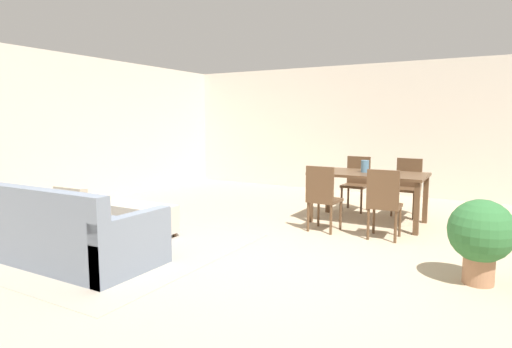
# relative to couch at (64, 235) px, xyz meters

# --- Properties ---
(ground_plane) EXTENTS (10.80, 10.80, 0.00)m
(ground_plane) POSITION_rel_couch_xyz_m (1.90, 1.13, -0.29)
(ground_plane) COLOR tan
(wall_back) EXTENTS (9.00, 0.12, 2.70)m
(wall_back) POSITION_rel_couch_xyz_m (1.90, 6.13, 1.06)
(wall_back) COLOR beige
(wall_back) RESTS_ON ground_plane
(wall_left) EXTENTS (0.12, 11.00, 2.70)m
(wall_left) POSITION_rel_couch_xyz_m (-2.60, 1.63, 1.06)
(wall_left) COLOR beige
(wall_left) RESTS_ON ground_plane
(area_rug) EXTENTS (3.00, 2.80, 0.01)m
(area_rug) POSITION_rel_couch_xyz_m (-0.04, 0.61, -0.29)
(area_rug) COLOR gray
(area_rug) RESTS_ON ground_plane
(couch) EXTENTS (2.13, 0.97, 0.86)m
(couch) POSITION_rel_couch_xyz_m (0.00, 0.00, 0.00)
(couch) COLOR slate
(couch) RESTS_ON ground_plane
(ottoman_table) EXTENTS (1.12, 0.47, 0.42)m
(ottoman_table) POSITION_rel_couch_xyz_m (-0.09, 1.16, -0.05)
(ottoman_table) COLOR #B7AD9E
(ottoman_table) RESTS_ON ground_plane
(dining_table) EXTENTS (1.65, 0.91, 0.76)m
(dining_table) POSITION_rel_couch_xyz_m (2.43, 3.41, 0.38)
(dining_table) COLOR #513823
(dining_table) RESTS_ON ground_plane
(dining_chair_near_left) EXTENTS (0.42, 0.42, 0.92)m
(dining_chair_near_left) POSITION_rel_couch_xyz_m (2.02, 2.56, 0.23)
(dining_chair_near_left) COLOR #513823
(dining_chair_near_left) RESTS_ON ground_plane
(dining_chair_near_right) EXTENTS (0.42, 0.42, 0.92)m
(dining_chair_near_right) POSITION_rel_couch_xyz_m (2.86, 2.56, 0.23)
(dining_chair_near_right) COLOR #513823
(dining_chair_near_right) RESTS_ON ground_plane
(dining_chair_far_left) EXTENTS (0.41, 0.41, 0.92)m
(dining_chair_far_left) POSITION_rel_couch_xyz_m (2.01, 4.23, 0.23)
(dining_chair_far_left) COLOR #513823
(dining_chair_far_left) RESTS_ON ground_plane
(dining_chair_far_right) EXTENTS (0.42, 0.42, 0.92)m
(dining_chair_far_right) POSITION_rel_couch_xyz_m (2.84, 4.26, 0.23)
(dining_chair_far_right) COLOR #513823
(dining_chair_far_right) RESTS_ON ground_plane
(vase_centerpiece) EXTENTS (0.12, 0.12, 0.18)m
(vase_centerpiece) POSITION_rel_couch_xyz_m (2.37, 3.43, 0.56)
(vase_centerpiece) COLOR slate
(vase_centerpiece) RESTS_ON dining_table
(potted_plant) EXTENTS (0.59, 0.59, 0.81)m
(potted_plant) POSITION_rel_couch_xyz_m (4.00, 1.48, 0.19)
(potted_plant) COLOR #996B4C
(potted_plant) RESTS_ON ground_plane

